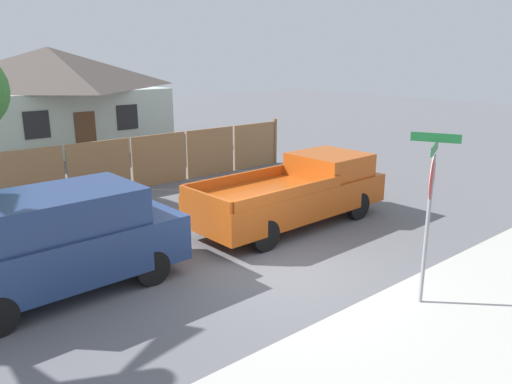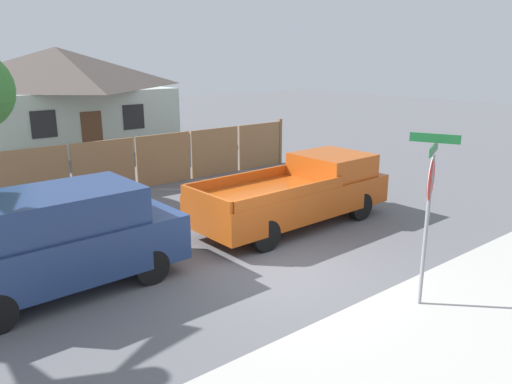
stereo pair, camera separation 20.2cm
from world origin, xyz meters
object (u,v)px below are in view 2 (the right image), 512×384
(orange_pickup, at_px, (299,192))
(house, at_px, (60,96))
(stop_sign, at_px, (430,192))
(red_suv, at_px, (57,239))

(orange_pickup, bearing_deg, house, 91.58)
(stop_sign, bearing_deg, red_suv, 111.65)
(orange_pickup, height_order, stop_sign, stop_sign)
(red_suv, height_order, orange_pickup, red_suv)
(house, bearing_deg, stop_sign, -91.50)
(stop_sign, bearing_deg, orange_pickup, 48.49)
(red_suv, distance_m, stop_sign, 6.74)
(house, bearing_deg, red_suv, -108.81)
(red_suv, height_order, stop_sign, stop_sign)
(red_suv, bearing_deg, house, 69.59)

